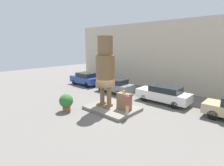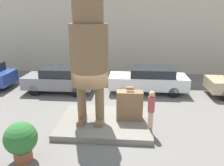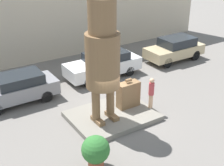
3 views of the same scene
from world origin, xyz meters
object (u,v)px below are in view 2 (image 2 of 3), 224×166
(parked_car_white, at_px, (149,79))
(planter_pot, at_px, (21,140))
(tourist, at_px, (151,108))
(parked_car_grey, at_px, (60,79))
(statue_figure, at_px, (89,46))
(giant_suitcase, at_px, (130,105))

(parked_car_white, relative_size, planter_pot, 3.39)
(tourist, bearing_deg, parked_car_grey, 138.83)
(statue_figure, xyz_separation_m, parked_car_white, (2.81, 4.56, -2.68))
(tourist, relative_size, planter_pot, 1.14)
(parked_car_grey, relative_size, parked_car_white, 0.89)
(planter_pot, bearing_deg, giant_suitcase, 39.07)
(parked_car_grey, xyz_separation_m, parked_car_white, (5.50, 0.38, 0.00))
(parked_car_white, bearing_deg, parked_car_grey, 3.90)
(tourist, bearing_deg, statue_figure, 171.49)
(parked_car_white, bearing_deg, planter_pot, 56.54)
(giant_suitcase, xyz_separation_m, parked_car_white, (1.15, 4.21, -0.07))
(planter_pot, bearing_deg, parked_car_grey, 97.09)
(giant_suitcase, height_order, tourist, tourist)
(parked_car_grey, xyz_separation_m, planter_pot, (0.83, -6.69, -0.03))
(giant_suitcase, relative_size, parked_car_grey, 0.36)
(tourist, distance_m, parked_car_white, 4.95)
(parked_car_white, distance_m, planter_pot, 8.47)
(giant_suitcase, height_order, parked_car_grey, giant_suitcase)
(tourist, height_order, parked_car_grey, tourist)
(tourist, height_order, parked_car_white, tourist)
(statue_figure, distance_m, tourist, 3.48)
(parked_car_grey, bearing_deg, parked_car_white, -176.10)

